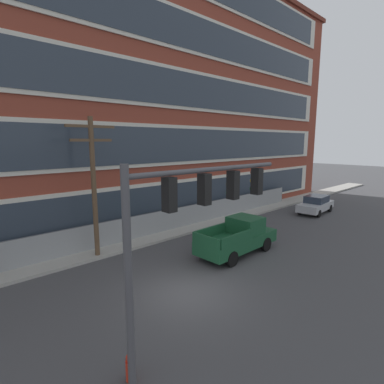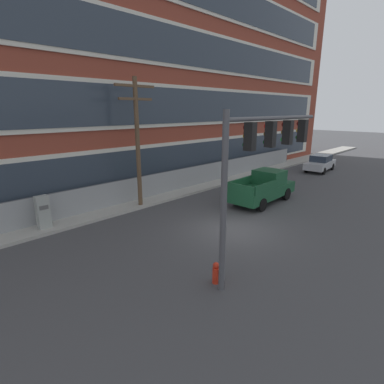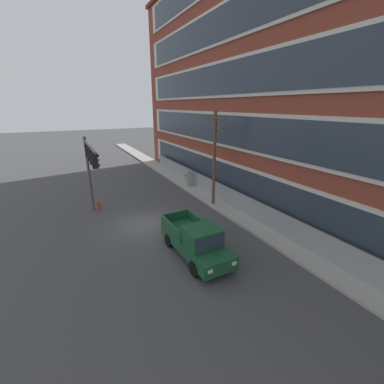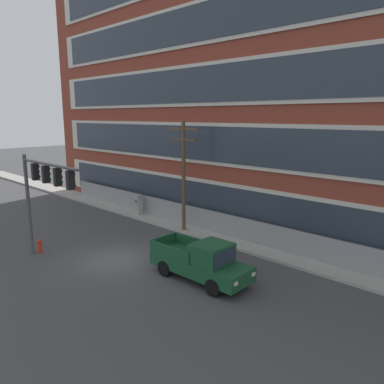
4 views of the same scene
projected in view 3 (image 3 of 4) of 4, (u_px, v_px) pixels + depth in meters
name	position (u px, v px, depth m)	size (l,w,h in m)	color
ground_plane	(144.00, 225.00, 18.06)	(160.00, 160.00, 0.00)	#424244
sidewalk_building_side	(226.00, 207.00, 20.97)	(80.00, 2.02, 0.16)	#9E9B93
brick_mill_building	(339.00, 74.00, 17.35)	(48.71, 10.93, 19.92)	brown
chain_link_fence	(243.00, 204.00, 19.52)	(36.42, 0.06, 1.65)	gray
traffic_signal_mast	(90.00, 161.00, 17.44)	(5.96, 0.43, 5.81)	#4C4C51
pickup_truck_dark_green	(196.00, 241.00, 13.96)	(5.38, 2.10, 2.02)	#194C2D
utility_pole_near_corner	(214.00, 155.00, 20.20)	(2.62, 0.26, 7.57)	brown
electrical_cabinet	(188.00, 179.00, 26.12)	(0.59, 0.43, 1.78)	#939993
fire_hydrant	(99.00, 206.00, 20.47)	(0.24, 0.24, 0.78)	red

